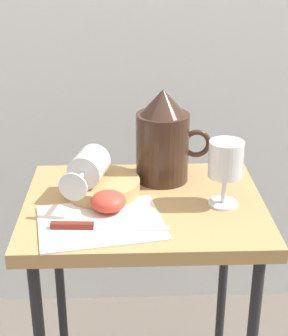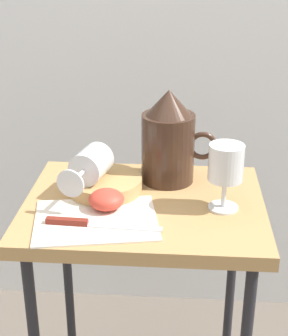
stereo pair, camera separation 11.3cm
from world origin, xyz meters
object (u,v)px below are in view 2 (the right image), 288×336
Objects in this scene: pitcher at (168,145)px; wine_glass_upright at (226,166)px; apple_half_left at (106,199)px; knife at (86,223)px; table at (144,234)px; basket_tray at (105,185)px; wine_glass_tipped_near at (90,165)px.

pitcher reaches higher than wine_glass_upright.
apple_half_left reaches higher than knife.
table is 0.25m from wine_glass_upright.
knife is (-0.02, -0.16, -0.01)m from basket_tray.
wine_glass_upright is 1.94× the size of apple_half_left.
pitcher reaches higher than wine_glass_tipped_near.
wine_glass_tipped_near is at bearing -153.33° from basket_tray.
basket_tray is 0.71× the size of knife.
wine_glass_tipped_near is 0.16m from knife.
pitcher is at bearing 52.26° from apple_half_left.
pitcher is 1.51× the size of wine_glass_upright.
table is 2.94× the size of knife.
pitcher is at bearing 56.64° from knife.
wine_glass_upright is 0.62× the size of knife.
basket_tray reaches higher than knife.
apple_half_left reaches higher than table.
wine_glass_upright reaches higher than apple_half_left.
wine_glass_tipped_near is (-0.29, 0.05, -0.03)m from wine_glass_upright.
wine_glass_tipped_near reaches higher than table.
table is 0.18m from knife.
basket_tray is 0.06m from wine_glass_tipped_near.
pitcher is 0.94× the size of knife.
knife is (-0.15, -0.23, -0.08)m from pitcher.
basket_tray reaches higher than table.
basket_tray is at bearing 155.92° from table.
basket_tray is 1.04× the size of wine_glass_tipped_near.
pitcher is (0.14, 0.08, 0.07)m from basket_tray.
wine_glass_tipped_near is (-0.12, 0.03, 0.15)m from table.
wine_glass_upright reaches higher than table.
pitcher is 0.21m from apple_half_left.
wine_glass_upright is 0.31m from knife.
wine_glass_upright is (0.12, -0.14, 0.01)m from pitcher.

